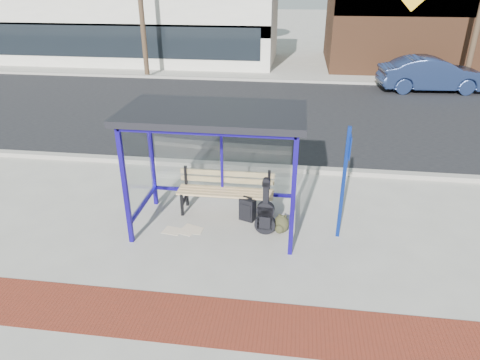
# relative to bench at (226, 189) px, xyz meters

# --- Properties ---
(ground) EXTENTS (120.00, 120.00, 0.00)m
(ground) POSITION_rel_bench_xyz_m (-0.10, -0.62, -0.54)
(ground) COLOR #B2ADA0
(ground) RESTS_ON ground
(brick_paver_strip) EXTENTS (60.00, 1.00, 0.01)m
(brick_paver_strip) POSITION_rel_bench_xyz_m (-0.10, -3.22, -0.53)
(brick_paver_strip) COLOR maroon
(brick_paver_strip) RESTS_ON ground
(curb_near) EXTENTS (60.00, 0.25, 0.12)m
(curb_near) POSITION_rel_bench_xyz_m (-0.10, 2.28, -0.48)
(curb_near) COLOR gray
(curb_near) RESTS_ON ground
(street_asphalt) EXTENTS (60.00, 10.00, 0.00)m
(street_asphalt) POSITION_rel_bench_xyz_m (-0.10, 7.38, -0.53)
(street_asphalt) COLOR black
(street_asphalt) RESTS_ON ground
(curb_far) EXTENTS (60.00, 0.25, 0.12)m
(curb_far) POSITION_rel_bench_xyz_m (-0.10, 12.48, -0.48)
(curb_far) COLOR gray
(curb_far) RESTS_ON ground
(far_sidewalk) EXTENTS (60.00, 4.00, 0.01)m
(far_sidewalk) POSITION_rel_bench_xyz_m (-0.10, 14.38, -0.53)
(far_sidewalk) COLOR #B2ADA0
(far_sidewalk) RESTS_ON ground
(bus_shelter) EXTENTS (3.30, 1.80, 2.42)m
(bus_shelter) POSITION_rel_bench_xyz_m (-0.10, -0.55, 1.54)
(bus_shelter) COLOR #190D8F
(bus_shelter) RESTS_ON ground
(storefront_white) EXTENTS (18.00, 6.04, 4.00)m
(storefront_white) POSITION_rel_bench_xyz_m (-9.10, 17.37, 1.46)
(storefront_white) COLOR silver
(storefront_white) RESTS_ON ground
(storefront_brown) EXTENTS (10.00, 7.08, 6.40)m
(storefront_brown) POSITION_rel_bench_xyz_m (7.90, 17.87, 2.66)
(storefront_brown) COLOR #59331E
(storefront_brown) RESTS_ON ground
(bench) EXTENTS (2.00, 0.50, 0.95)m
(bench) POSITION_rel_bench_xyz_m (0.00, 0.00, 0.00)
(bench) COLOR black
(bench) RESTS_ON ground
(guitar_bag) EXTENTS (0.42, 0.14, 1.13)m
(guitar_bag) POSITION_rel_bench_xyz_m (0.89, -0.75, -0.12)
(guitar_bag) COLOR black
(guitar_bag) RESTS_ON ground
(suitcase) EXTENTS (0.36, 0.29, 0.54)m
(suitcase) POSITION_rel_bench_xyz_m (0.49, -0.29, -0.29)
(suitcase) COLOR black
(suitcase) RESTS_ON ground
(backpack) EXTENTS (0.35, 0.33, 0.37)m
(backpack) POSITION_rel_bench_xyz_m (1.20, -0.68, -0.36)
(backpack) COLOR #2C2D19
(backpack) RESTS_ON ground
(sign_post) EXTENTS (0.09, 0.28, 2.23)m
(sign_post) POSITION_rel_bench_xyz_m (2.31, -0.65, 0.72)
(sign_post) COLOR navy
(sign_post) RESTS_ON ground
(newspaper_a) EXTENTS (0.36, 0.29, 0.01)m
(newspaper_a) POSITION_rel_bench_xyz_m (-0.52, -0.84, -0.53)
(newspaper_a) COLOR white
(newspaper_a) RESTS_ON ground
(newspaper_b) EXTENTS (0.42, 0.47, 0.01)m
(newspaper_b) POSITION_rel_bench_xyz_m (-0.63, -0.84, -0.53)
(newspaper_b) COLOR white
(newspaper_b) RESTS_ON ground
(newspaper_c) EXTENTS (0.40, 0.34, 0.01)m
(newspaper_c) POSITION_rel_bench_xyz_m (-0.93, -0.92, -0.53)
(newspaper_c) COLOR white
(newspaper_c) RESTS_ON ground
(parked_car) EXTENTS (4.52, 1.89, 1.45)m
(parked_car) POSITION_rel_bench_xyz_m (7.06, 11.56, 0.19)
(parked_car) COLOR #1B294D
(parked_car) RESTS_ON ground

